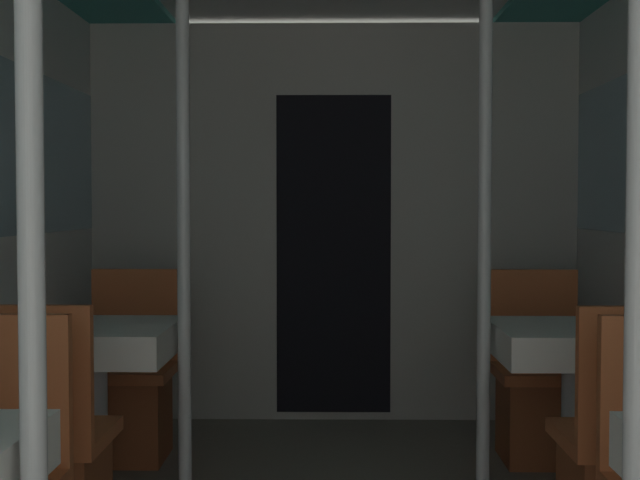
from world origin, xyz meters
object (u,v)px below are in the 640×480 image
object	(u,v)px
chair_right_far_1	(539,401)
support_pole_right_1	(484,230)
support_pole_left_0	(30,255)
dining_table_right_1	(576,353)
chair_left_far_1	(128,400)
chair_left_near_1	(43,480)
support_pole_right_0	(637,256)
dining_table_left_1	(92,352)
support_pole_left_1	(183,230)

from	to	relation	value
chair_right_far_1	support_pole_right_1	world-z (taller)	support_pole_right_1
support_pole_left_0	support_pole_right_1	size ratio (longest dim) A/B	1.00
dining_table_right_1	chair_right_far_1	distance (m)	0.70
chair_left_far_1	dining_table_right_1	bearing A→B (deg)	162.51
chair_left_far_1	chair_left_near_1	bearing A→B (deg)	90.00
chair_left_near_1	support_pole_right_1	distance (m)	1.90
support_pole_right_0	support_pole_right_1	bearing A→B (deg)	90.00
chair_left_near_1	chair_left_far_1	world-z (taller)	same
dining_table_left_1	support_pole_right_1	world-z (taller)	support_pole_right_1
support_pole_left_0	chair_right_far_1	distance (m)	3.02
dining_table_right_1	support_pole_left_1	bearing A→B (deg)	180.00
support_pole_left_0	chair_left_near_1	size ratio (longest dim) A/B	2.49
dining_table_right_1	chair_right_far_1	xyz separation A→B (m)	(0.00, 0.62, -0.33)
support_pole_right_0	chair_right_far_1	distance (m)	2.60
chair_left_far_1	chair_right_far_1	xyz separation A→B (m)	(1.96, 0.00, 0.00)
dining_table_left_1	chair_right_far_1	xyz separation A→B (m)	(1.96, 0.62, -0.33)
support_pole_left_1	support_pole_right_0	bearing A→B (deg)	-56.21
dining_table_left_1	support_pole_right_1	bearing A→B (deg)	0.00
chair_left_far_1	support_pole_left_1	xyz separation A→B (m)	(0.37, -0.62, 0.83)
support_pole_left_1	dining_table_right_1	size ratio (longest dim) A/B	3.07
chair_left_far_1	support_pole_right_1	size ratio (longest dim) A/B	0.40
support_pole_right_1	chair_left_far_1	bearing A→B (deg)	158.72
support_pole_left_0	chair_right_far_1	size ratio (longest dim) A/B	2.49
support_pole_left_0	chair_left_near_1	bearing A→B (deg)	107.39
chair_left_near_1	chair_right_far_1	size ratio (longest dim) A/B	1.00
support_pole_left_1	chair_right_far_1	size ratio (longest dim) A/B	2.49
support_pole_right_0	dining_table_left_1	bearing A→B (deg)	131.21
dining_table_right_1	chair_left_far_1	bearing A→B (deg)	162.51
chair_left_near_1	chair_right_far_1	bearing A→B (deg)	32.22
support_pole_left_0	support_pole_left_1	distance (m)	1.82
chair_left_far_1	support_pole_right_1	world-z (taller)	support_pole_right_1
chair_left_near_1	dining_table_right_1	world-z (taller)	chair_left_near_1
support_pole_right_0	chair_right_far_1	size ratio (longest dim) A/B	2.49
dining_table_left_1	dining_table_right_1	distance (m)	1.96
chair_right_far_1	dining_table_left_1	bearing A→B (deg)	17.49
chair_left_near_1	support_pole_right_1	bearing A→B (deg)	21.28
chair_left_far_1	chair_right_far_1	bearing A→B (deg)	-180.00
chair_left_far_1	support_pole_right_0	size ratio (longest dim) A/B	0.40
chair_left_far_1	chair_right_far_1	distance (m)	1.96
support_pole_right_0	support_pole_right_1	world-z (taller)	same
chair_left_near_1	support_pole_left_0	bearing A→B (deg)	-72.61
support_pole_left_1	chair_right_far_1	world-z (taller)	support_pole_left_1
chair_left_far_1	dining_table_right_1	size ratio (longest dim) A/B	1.24
chair_left_near_1	chair_left_far_1	distance (m)	1.24
chair_left_near_1	dining_table_left_1	bearing A→B (deg)	90.00
chair_left_near_1	support_pole_left_1	size ratio (longest dim) A/B	0.40
support_pole_right_0	chair_left_far_1	bearing A→B (deg)	123.14
support_pole_left_1	support_pole_right_1	world-z (taller)	same
support_pole_left_0	chair_left_far_1	distance (m)	2.60
support_pole_left_1	chair_left_near_1	bearing A→B (deg)	-121.19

